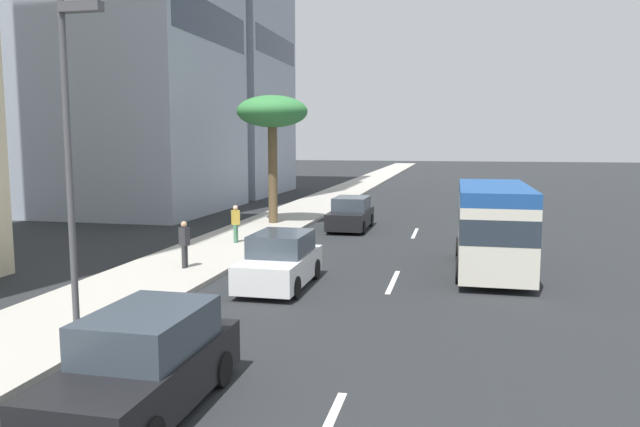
{
  "coord_description": "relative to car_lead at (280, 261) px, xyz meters",
  "views": [
    {
      "loc": [
        -3.39,
        -1.85,
        4.45
      ],
      "look_at": [
        18.07,
        2.98,
        1.79
      ],
      "focal_mm": 33.94,
      "sensor_mm": 36.0,
      "label": 1
    }
  ],
  "objects": [
    {
      "name": "pedestrian_near_lamp",
      "position": [
        6.43,
        3.86,
        0.24
      ],
      "size": [
        0.37,
        0.39,
        1.59
      ],
      "rotation": [
        0.0,
        0.0,
        5.34
      ],
      "color": "#4C8C66",
      "rests_on": "sidewalk_right"
    },
    {
      "name": "lane_stripe_mid",
      "position": [
        1.31,
        -3.32,
        -0.77
      ],
      "size": [
        3.2,
        0.16,
        0.01
      ],
      "primitive_type": "cube",
      "color": "silver",
      "rests_on": "ground_plane"
    },
    {
      "name": "sidewalk_right",
      "position": [
        17.42,
        4.18,
        -0.7
      ],
      "size": [
        162.0,
        3.83,
        0.15
      ],
      "primitive_type": "cube",
      "color": "#B2ADA3",
      "rests_on": "ground_plane"
    },
    {
      "name": "car_second",
      "position": [
        12.33,
        -0.07,
        -0.01
      ],
      "size": [
        4.46,
        1.85,
        1.62
      ],
      "rotation": [
        0.0,
        0.0,
        3.14
      ],
      "color": "black",
      "rests_on": "ground_plane"
    },
    {
      "name": "palm_tree",
      "position": [
        12.77,
        4.16,
        5.01
      ],
      "size": [
        3.66,
        3.66,
        6.62
      ],
      "color": "brown",
      "rests_on": "sidewalk_right"
    },
    {
      "name": "lane_stripe_far",
      "position": [
        11.66,
        -3.32,
        -0.77
      ],
      "size": [
        3.2,
        0.16,
        0.01
      ],
      "primitive_type": "cube",
      "color": "silver",
      "rests_on": "ground_plane"
    },
    {
      "name": "minibus_fourth",
      "position": [
        3.58,
        -6.45,
        0.85
      ],
      "size": [
        6.7,
        2.4,
        2.96
      ],
      "color": "silver",
      "rests_on": "ground_plane"
    },
    {
      "name": "car_third",
      "position": [
        -8.83,
        -0.3,
        0.02
      ],
      "size": [
        4.31,
        1.82,
        1.69
      ],
      "rotation": [
        0.0,
        0.0,
        3.14
      ],
      "color": "black",
      "rests_on": "ground_plane"
    },
    {
      "name": "pedestrian_mid_block",
      "position": [
        1.22,
        3.74,
        0.25
      ],
      "size": [
        0.33,
        0.38,
        1.59
      ],
      "rotation": [
        0.0,
        0.0,
        4.31
      ],
      "color": "#333338",
      "rests_on": "sidewalk_right"
    },
    {
      "name": "car_lead",
      "position": [
        0.0,
        0.0,
        0.0
      ],
      "size": [
        4.08,
        1.83,
        1.64
      ],
      "rotation": [
        0.0,
        0.0,
        3.14
      ],
      "color": "white",
      "rests_on": "ground_plane"
    },
    {
      "name": "street_lamp",
      "position": [
        -6.38,
        2.55,
        3.73
      ],
      "size": [
        0.24,
        0.97,
        7.1
      ],
      "color": "#4C4C51",
      "rests_on": "sidewalk_right"
    },
    {
      "name": "ground_plane",
      "position": [
        17.42,
        -3.32,
        -0.77
      ],
      "size": [
        198.0,
        198.0,
        0.0
      ],
      "primitive_type": "plane",
      "color": "#26282B"
    }
  ]
}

